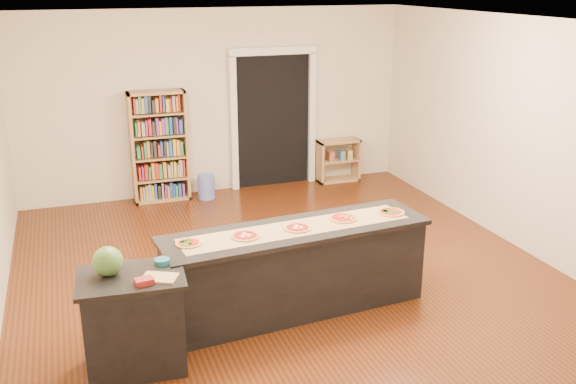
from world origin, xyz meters
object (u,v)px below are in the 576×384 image
object	(u,v)px
waste_bin	(206,186)
watermelon	(108,261)
low_shelf	(338,160)
bookshelf	(159,147)
kitchen_island	(296,269)
side_counter	(134,321)

from	to	relation	value
waste_bin	watermelon	distance (m)	4.55
low_shelf	bookshelf	bearing A→B (deg)	179.96
bookshelf	waste_bin	xyz separation A→B (m)	(0.65, -0.15, -0.64)
kitchen_island	waste_bin	world-z (taller)	kitchen_island
kitchen_island	low_shelf	bearing A→B (deg)	56.08
kitchen_island	side_counter	xyz separation A→B (m)	(-1.65, -0.50, -0.01)
low_shelf	watermelon	distance (m)	5.88
bookshelf	waste_bin	distance (m)	0.93
kitchen_island	waste_bin	bearing A→B (deg)	86.82
low_shelf	waste_bin	size ratio (longest dim) A/B	1.87
kitchen_island	side_counter	bearing A→B (deg)	-167.99
kitchen_island	waste_bin	size ratio (longest dim) A/B	7.19
kitchen_island	bookshelf	distance (m)	3.95
waste_bin	low_shelf	bearing A→B (deg)	3.83
bookshelf	waste_bin	bearing A→B (deg)	-13.25
kitchen_island	side_counter	distance (m)	1.72
kitchen_island	low_shelf	world-z (taller)	kitchen_island
bookshelf	kitchen_island	bearing A→B (deg)	-78.95
low_shelf	watermelon	size ratio (longest dim) A/B	2.81
side_counter	waste_bin	world-z (taller)	side_counter
low_shelf	waste_bin	xyz separation A→B (m)	(-2.26, -0.15, -0.16)
side_counter	low_shelf	distance (m)	5.78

